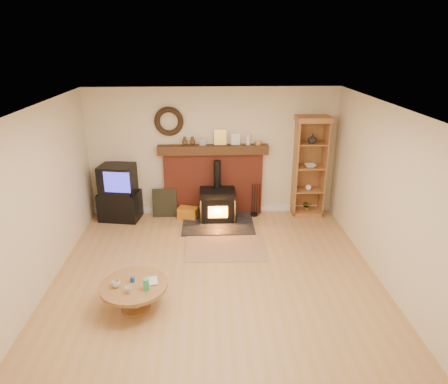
{
  "coord_description": "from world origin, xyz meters",
  "views": [
    {
      "loc": [
        -0.1,
        -5.07,
        3.46
      ],
      "look_at": [
        0.15,
        1.0,
        1.12
      ],
      "focal_mm": 32.0,
      "sensor_mm": 36.0,
      "label": 1
    }
  ],
  "objects_px": {
    "curio_cabinet": "(309,167)",
    "coffee_table": "(134,289)",
    "wood_stove": "(218,207)",
    "tv_unit": "(119,194)"
  },
  "relations": [
    {
      "from": "wood_stove",
      "to": "curio_cabinet",
      "type": "xyz_separation_m",
      "value": [
        1.86,
        0.29,
        0.72
      ]
    },
    {
      "from": "wood_stove",
      "to": "curio_cabinet",
      "type": "height_order",
      "value": "curio_cabinet"
    },
    {
      "from": "curio_cabinet",
      "to": "coffee_table",
      "type": "xyz_separation_m",
      "value": [
        -3.06,
        -3.05,
        -0.71
      ]
    },
    {
      "from": "tv_unit",
      "to": "coffee_table",
      "type": "xyz_separation_m",
      "value": [
        0.78,
        -2.96,
        -0.23
      ]
    },
    {
      "from": "wood_stove",
      "to": "tv_unit",
      "type": "xyz_separation_m",
      "value": [
        -1.98,
        0.2,
        0.23
      ]
    },
    {
      "from": "curio_cabinet",
      "to": "coffee_table",
      "type": "distance_m",
      "value": 4.38
    },
    {
      "from": "tv_unit",
      "to": "coffee_table",
      "type": "relative_size",
      "value": 1.25
    },
    {
      "from": "tv_unit",
      "to": "coffee_table",
      "type": "height_order",
      "value": "tv_unit"
    },
    {
      "from": "tv_unit",
      "to": "wood_stove",
      "type": "bearing_deg",
      "value": -5.81
    },
    {
      "from": "curio_cabinet",
      "to": "coffee_table",
      "type": "height_order",
      "value": "curio_cabinet"
    }
  ]
}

